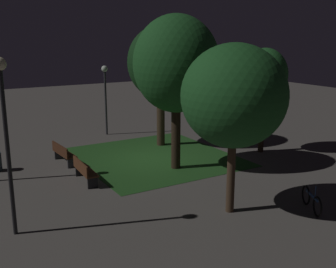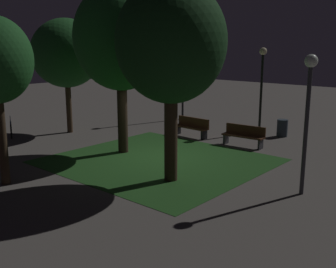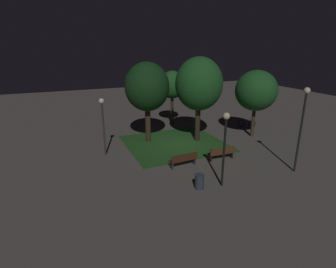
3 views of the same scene
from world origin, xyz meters
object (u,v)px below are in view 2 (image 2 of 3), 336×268
object	(u,v)px
bench_corner	(244,135)
bench_by_lamp	(192,126)
tree_right_canopy	(171,43)
lamp_post_path_center	(183,59)
tree_left_canopy	(66,53)
bicycle	(11,129)
tree_back_right	(121,38)
lamp_post_plaza_west	(262,74)
lamp_post_plaza_east	(308,99)
trash_bin	(282,128)

from	to	relation	value
bench_corner	bench_by_lamp	bearing A→B (deg)	-0.00
tree_right_canopy	lamp_post_path_center	size ratio (longest dim) A/B	1.21
bench_by_lamp	tree_left_canopy	xyz separation A→B (m)	(5.04, 3.15, 3.30)
bench_corner	bicycle	size ratio (longest dim) A/B	1.25
tree_back_right	tree_right_canopy	world-z (taller)	tree_back_right
lamp_post_plaza_west	lamp_post_path_center	size ratio (longest dim) A/B	0.80
lamp_post_path_center	bicycle	size ratio (longest dim) A/B	3.45
tree_right_canopy	lamp_post_plaza_east	world-z (taller)	tree_right_canopy
bench_corner	lamp_post_path_center	bearing A→B (deg)	-28.35
lamp_post_plaza_east	bench_corner	bearing A→B (deg)	-42.37
bench_corner	lamp_post_plaza_west	distance (m)	3.86
tree_right_canopy	trash_bin	distance (m)	8.94
tree_back_right	trash_bin	size ratio (longest dim) A/B	8.07
lamp_post_path_center	trash_bin	world-z (taller)	lamp_post_path_center
tree_left_canopy	lamp_post_path_center	bearing A→B (deg)	-107.09
bench_corner	lamp_post_path_center	distance (m)	7.27
tree_back_right	lamp_post_plaza_east	world-z (taller)	tree_back_right
lamp_post_path_center	bicycle	xyz separation A→B (m)	(3.24, 8.67, -3.03)
bench_corner	lamp_post_path_center	size ratio (longest dim) A/B	0.36
lamp_post_path_center	trash_bin	size ratio (longest dim) A/B	6.31
bench_corner	bench_by_lamp	xyz separation A→B (m)	(2.77, -0.00, 0.00)
bench_by_lamp	tree_right_canopy	bearing A→B (deg)	121.73
tree_left_canopy	lamp_post_plaza_east	world-z (taller)	tree_left_canopy
trash_bin	tree_right_canopy	bearing A→B (deg)	90.76
trash_bin	lamp_post_path_center	bearing A→B (deg)	-3.68
bench_by_lamp	lamp_post_plaza_east	xyz separation A→B (m)	(-6.92, 3.78, 2.26)
bench_by_lamp	lamp_post_plaza_west	bearing A→B (deg)	-122.74
bench_corner	bench_by_lamp	distance (m)	2.77
tree_right_canopy	lamp_post_plaza_west	xyz separation A→B (m)	(1.38, -8.27, -1.44)
bench_by_lamp	lamp_post_path_center	size ratio (longest dim) A/B	0.36
tree_back_right	lamp_post_plaza_east	bearing A→B (deg)	-178.42
tree_back_right	lamp_post_plaza_east	distance (m)	7.46
lamp_post_plaza_west	bicycle	distance (m)	12.06
bicycle	tree_back_right	bearing A→B (deg)	-165.78
lamp_post_plaza_east	bicycle	size ratio (longest dim) A/B	2.70
tree_back_right	tree_right_canopy	distance (m)	3.87
lamp_post_plaza_west	trash_bin	distance (m)	2.73
lamp_post_path_center	bicycle	bearing A→B (deg)	69.53
tree_left_canopy	tree_right_canopy	size ratio (longest dim) A/B	0.88
lamp_post_plaza_west	tree_back_right	bearing A→B (deg)	72.05
lamp_post_path_center	tree_left_canopy	bearing A→B (deg)	72.91
lamp_post_path_center	lamp_post_plaza_east	distance (m)	12.21
bench_corner	lamp_post_plaza_east	bearing A→B (deg)	137.63
tree_left_canopy	tree_right_canopy	bearing A→B (deg)	165.44
tree_back_right	bench_corner	bearing A→B (deg)	-128.06
tree_back_right	lamp_post_plaza_west	distance (m)	7.48
bench_by_lamp	tree_right_canopy	distance (m)	7.29
bench_by_lamp	tree_back_right	distance (m)	5.62
bench_by_lamp	lamp_post_path_center	world-z (taller)	lamp_post_path_center
bench_corner	tree_right_canopy	size ratio (longest dim) A/B	0.30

